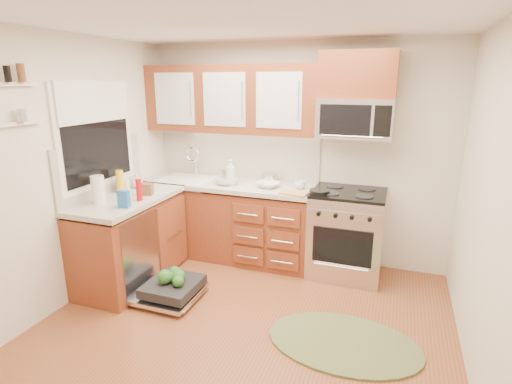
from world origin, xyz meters
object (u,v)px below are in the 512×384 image
at_px(skillet, 319,192).
at_px(cutting_board, 294,193).
at_px(sink, 188,189).
at_px(paper_towel_roll, 98,190).
at_px(bowl_a, 268,185).
at_px(dishwasher, 170,289).
at_px(upper_cabinets, 231,99).
at_px(microwave, 355,119).
at_px(range, 346,233).
at_px(bowl_b, 227,181).
at_px(rug, 343,343).
at_px(stock_pot, 269,178).
at_px(cup, 300,185).

relative_size(skillet, cutting_board, 0.74).
bearing_deg(sink, skillet, -6.16).
distance_m(skillet, paper_towel_roll, 2.20).
xyz_separation_m(paper_towel_roll, bowl_a, (1.36, 1.13, -0.11)).
bearing_deg(dishwasher, upper_cabinets, 83.96).
bearing_deg(bowl_a, microwave, 10.59).
bearing_deg(dishwasher, sink, 109.20).
bearing_deg(range, dishwasher, -143.73).
bearing_deg(range, sink, -179.70).
xyz_separation_m(skillet, bowl_b, (-1.10, 0.11, -0.00)).
xyz_separation_m(rug, stock_pot, (-1.10, 1.41, 0.97)).
bearing_deg(stock_pot, range, -9.03).
relative_size(sink, skillet, 2.93).
distance_m(sink, paper_towel_roll, 1.23).
bearing_deg(microwave, range, -90.00).
relative_size(rug, bowl_a, 5.01).
bearing_deg(cutting_board, stock_pot, 137.60).
xyz_separation_m(skillet, bowl_a, (-0.60, 0.14, -0.01)).
height_order(rug, skillet, skillet).
height_order(paper_towel_roll, cup, paper_towel_roll).
xyz_separation_m(microwave, rug, (0.17, -1.38, -1.69)).
bearing_deg(skillet, bowl_b, 174.07).
bearing_deg(cup, upper_cabinets, 171.85).
relative_size(range, rug, 0.76).
height_order(sink, dishwasher, sink).
relative_size(cutting_board, cup, 2.38).
xyz_separation_m(rug, paper_towel_roll, (-2.41, 0.09, 1.05)).
distance_m(range, bowl_a, 1.01).
height_order(microwave, bowl_b, microwave).
bearing_deg(cutting_board, skillet, 4.81).
distance_m(upper_cabinets, bowl_b, 0.93).
distance_m(microwave, stock_pot, 1.18).
height_order(stock_pot, bowl_a, stock_pot).
bearing_deg(rug, upper_cabinets, 138.25).
relative_size(upper_cabinets, cup, 16.97).
bearing_deg(bowl_b, stock_pot, 26.54).
xyz_separation_m(dishwasher, cup, (1.01, 1.15, 0.87)).
xyz_separation_m(skillet, stock_pot, (-0.65, 0.34, 0.01)).
height_order(dishwasher, paper_towel_roll, paper_towel_roll).
bearing_deg(stock_pot, upper_cabinets, -179.56).
relative_size(skillet, stock_pot, 1.14).
distance_m(skillet, cup, 0.33).
height_order(stock_pot, cutting_board, stock_pot).
xyz_separation_m(sink, cup, (1.40, 0.03, 0.17)).
height_order(upper_cabinets, sink, upper_cabinets).
xyz_separation_m(upper_cabinets, stock_pot, (0.47, 0.00, -0.89)).
height_order(skillet, bowl_b, bowl_b).
bearing_deg(upper_cabinets, bowl_a, -20.03).
relative_size(upper_cabinets, microwave, 2.70).
bearing_deg(cutting_board, rug, -55.89).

